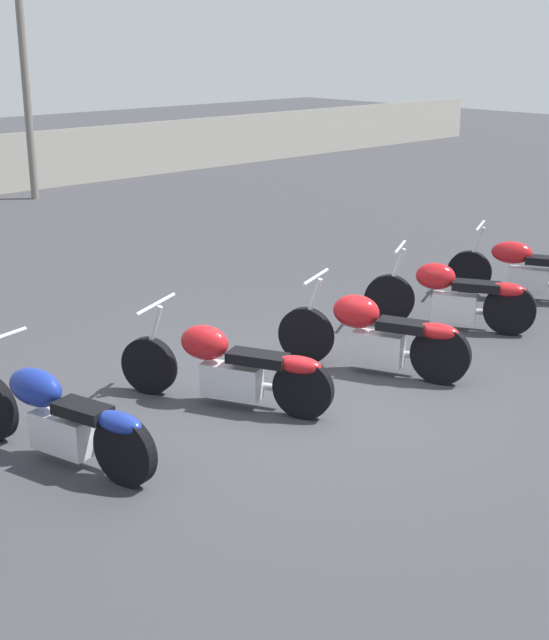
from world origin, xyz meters
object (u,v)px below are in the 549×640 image
object	(u,v)px
motorcycle_slot_1	(57,416)
motorcycle_slot_2	(228,366)
motorcycle_slot_4	(453,296)
motorcycle_slot_5	(527,270)
motorcycle_slot_3	(375,334)

from	to	relation	value
motorcycle_slot_1	motorcycle_slot_2	distance (m)	1.76
motorcycle_slot_1	motorcycle_slot_4	xyz separation A→B (m)	(5.17, -0.13, 0.01)
motorcycle_slot_2	motorcycle_slot_5	size ratio (longest dim) A/B	1.08
motorcycle_slot_3	motorcycle_slot_5	size ratio (longest dim) A/B	1.05
motorcycle_slot_4	motorcycle_slot_5	world-z (taller)	motorcycle_slot_4
motorcycle_slot_1	motorcycle_slot_2	bearing A→B (deg)	-16.28
motorcycle_slot_5	motorcycle_slot_2	bearing A→B (deg)	154.30
motorcycle_slot_3	motorcycle_slot_5	xyz separation A→B (m)	(3.50, 0.38, -0.02)
motorcycle_slot_2	motorcycle_slot_4	distance (m)	3.41
motorcycle_slot_1	motorcycle_slot_3	xyz separation A→B (m)	(3.41, -0.44, 0.02)
motorcycle_slot_1	motorcycle_slot_5	xyz separation A→B (m)	(6.90, -0.06, 0.00)
motorcycle_slot_1	motorcycle_slot_5	size ratio (longest dim) A/B	1.12
motorcycle_slot_3	motorcycle_slot_4	xyz separation A→B (m)	(1.77, 0.31, -0.01)
motorcycle_slot_1	motorcycle_slot_4	distance (m)	5.17
motorcycle_slot_2	motorcycle_slot_4	bearing A→B (deg)	-26.20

